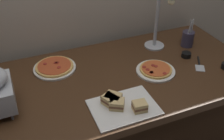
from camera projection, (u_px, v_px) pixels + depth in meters
The scene contains 8 objects.
buffet_table at pixel (107, 122), 1.84m from camera, with size 1.90×0.84×0.76m.
heat_lamp at pixel (169, 2), 1.65m from camera, with size 0.15×0.29×0.48m.
pizza_plate_front at pixel (156, 70), 1.68m from camera, with size 0.24×0.24×0.03m.
pizza_plate_center at pixel (55, 67), 1.71m from camera, with size 0.26×0.26×0.03m.
sandwich_platter at pixel (121, 104), 1.41m from camera, with size 0.34×0.25×0.06m.
sauce_cup_far at pixel (186, 55), 1.82m from camera, with size 0.06×0.06×0.03m.
utensil_holder at pixel (188, 38), 1.92m from camera, with size 0.08×0.08×0.21m.
serving_spatula at pixel (199, 65), 1.75m from camera, with size 0.12×0.16×0.01m.
Camera 1 is at (-0.47, -1.23, 1.73)m, focal length 43.49 mm.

